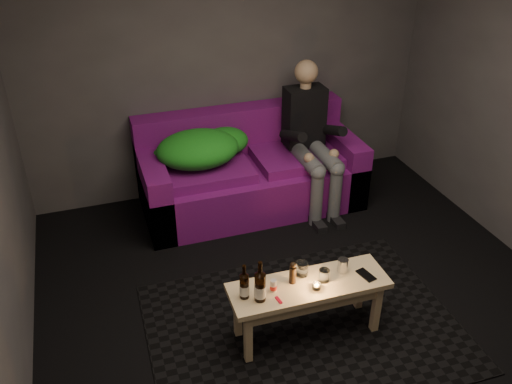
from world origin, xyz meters
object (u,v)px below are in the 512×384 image
(sofa, at_px, (249,173))
(person, at_px, (311,135))
(beer_bottle_a, at_px, (244,286))
(beer_bottle_b, at_px, (260,286))
(steel_cup, at_px, (343,265))
(coffee_table, at_px, (308,293))

(sofa, height_order, person, person)
(beer_bottle_a, bearing_deg, beer_bottle_b, -32.88)
(beer_bottle_b, bearing_deg, steel_cup, 8.11)
(sofa, height_order, beer_bottle_b, sofa)
(person, bearing_deg, beer_bottle_a, -125.60)
(sofa, xyz_separation_m, coffee_table, (-0.18, -1.85, 0.05))
(coffee_table, bearing_deg, sofa, 84.58)
(person, relative_size, steel_cup, 13.81)
(person, height_order, steel_cup, person)
(person, distance_m, coffee_table, 1.87)
(sofa, relative_size, steel_cup, 20.69)
(coffee_table, relative_size, steel_cup, 11.01)
(coffee_table, distance_m, beer_bottle_a, 0.49)
(coffee_table, relative_size, beer_bottle_a, 4.30)
(beer_bottle_a, bearing_deg, person, 54.40)
(person, bearing_deg, coffee_table, -113.62)
(coffee_table, bearing_deg, beer_bottle_b, -173.17)
(beer_bottle_b, bearing_deg, person, 57.36)
(person, xyz_separation_m, beer_bottle_b, (-1.11, -1.73, -0.16))
(person, xyz_separation_m, coffee_table, (-0.74, -1.68, -0.35))
(beer_bottle_a, bearing_deg, steel_cup, 2.69)
(beer_bottle_b, bearing_deg, beer_bottle_a, 147.12)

